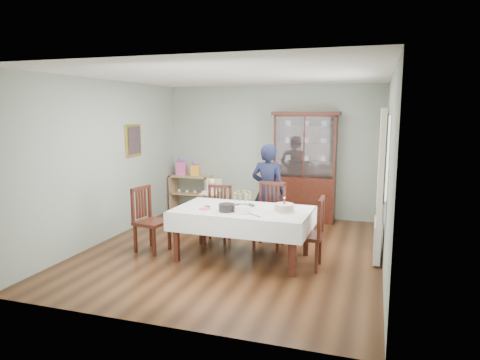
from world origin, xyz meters
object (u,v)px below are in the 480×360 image
at_px(chair_far_right, 269,229).
at_px(birthday_cake, 284,208).
at_px(dining_table, 243,233).
at_px(sideboard, 191,193).
at_px(chair_end_left, 151,232).
at_px(chair_end_right, 307,247).
at_px(champagne_tray, 242,202).
at_px(gift_bag_pink, 181,167).
at_px(gift_bag_orange, 195,169).
at_px(chair_far_left, 217,225).
at_px(high_chair, 212,209).
at_px(woman, 268,191).
at_px(china_cabinet, 305,165).

bearing_deg(chair_far_right, birthday_cake, -59.36).
relative_size(dining_table, sideboard, 2.26).
bearing_deg(chair_far_right, chair_end_left, -155.71).
height_order(sideboard, chair_end_right, chair_end_right).
xyz_separation_m(champagne_tray, birthday_cake, (0.68, -0.15, -0.01)).
distance_m(gift_bag_pink, gift_bag_orange, 0.33).
height_order(gift_bag_pink, gift_bag_orange, gift_bag_pink).
bearing_deg(gift_bag_pink, chair_end_right, -39.66).
xyz_separation_m(chair_far_left, high_chair, (-0.39, 0.77, 0.09)).
height_order(chair_far_right, birthday_cake, chair_far_right).
relative_size(chair_far_right, woman, 0.63).
bearing_deg(high_chair, chair_far_right, -30.71).
bearing_deg(gift_bag_pink, birthday_cake, -42.13).
height_order(chair_far_right, woman, woman).
relative_size(dining_table, champagne_tray, 5.36).
xyz_separation_m(chair_end_left, woman, (1.56, 1.29, 0.52)).
relative_size(chair_far_right, gift_bag_orange, 3.14).
xyz_separation_m(woman, birthday_cake, (0.53, -1.19, -0.00)).
bearing_deg(sideboard, woman, -33.63).
bearing_deg(high_chair, chair_far_left, -62.22).
bearing_deg(woman, chair_end_right, 130.32).
height_order(chair_end_right, champagne_tray, chair_end_right).
xyz_separation_m(chair_end_right, high_chair, (-2.01, 1.52, 0.07)).
bearing_deg(gift_bag_orange, birthday_cake, -45.66).
distance_m(china_cabinet, sideboard, 2.60).
relative_size(chair_far_left, woman, 0.57).
relative_size(china_cabinet, chair_end_left, 2.15).
xyz_separation_m(chair_far_left, birthday_cake, (1.28, -0.67, 0.54)).
height_order(woman, gift_bag_pink, woman).
height_order(chair_far_right, chair_end_right, chair_far_right).
relative_size(champagne_tray, gift_bag_pink, 0.97).
height_order(chair_far_left, chair_end_right, chair_end_right).
height_order(chair_far_right, high_chair, chair_far_right).
height_order(china_cabinet, chair_far_left, china_cabinet).
bearing_deg(champagne_tray, gift_bag_orange, 127.18).
bearing_deg(birthday_cake, china_cabinet, 92.75).
distance_m(chair_far_right, birthday_cake, 0.91).
bearing_deg(chair_end_right, high_chair, -126.98).
bearing_deg(high_chair, dining_table, -53.11).
height_order(chair_end_left, gift_bag_pink, gift_bag_pink).
xyz_separation_m(dining_table, chair_end_left, (-1.47, -0.11, -0.08)).
bearing_deg(chair_far_right, sideboard, 140.13).
xyz_separation_m(chair_far_right, gift_bag_pink, (-2.46, 1.91, 0.66)).
bearing_deg(birthday_cake, woman, 114.13).
bearing_deg(sideboard, dining_table, -52.11).
distance_m(woman, high_chair, 1.25).
bearing_deg(chair_far_right, woman, 107.16).
distance_m(chair_end_left, champagne_tray, 1.53).
relative_size(champagne_tray, birthday_cake, 1.19).
bearing_deg(chair_far_left, chair_far_right, -7.00).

